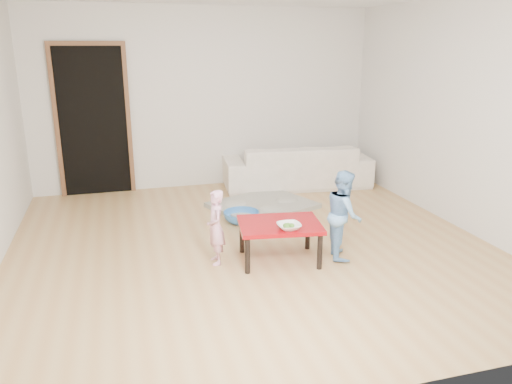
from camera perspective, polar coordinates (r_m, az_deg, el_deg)
name	(u,v)px	position (r m, az deg, el deg)	size (l,w,h in m)	color
floor	(251,245)	(5.40, -0.58, -6.03)	(5.00, 5.00, 0.01)	tan
back_wall	(206,99)	(7.47, -5.76, 10.57)	(5.00, 0.02, 2.60)	silver
right_wall	(463,115)	(6.18, 22.59, 8.13)	(0.02, 5.00, 2.60)	silver
doorway	(93,122)	(7.37, -18.11, 7.60)	(1.02, 0.08, 2.11)	brown
sofa	(296,165)	(7.54, 4.65, 3.06)	(2.17, 0.85, 0.63)	white
cushion	(277,159)	(7.24, 2.41, 3.79)	(0.42, 0.37, 0.11)	#F95E1B
red_table	(279,242)	(4.96, 2.69, -5.69)	(0.79, 0.59, 0.40)	maroon
bowl	(289,226)	(4.73, 3.79, -3.94)	(0.22, 0.22, 0.06)	white
broccoli	(289,226)	(4.73, 3.79, -3.93)	(0.12, 0.12, 0.06)	#2D5919
child_pink	(216,227)	(4.86, -4.63, -4.04)	(0.27, 0.18, 0.74)	pink
child_blue	(344,214)	(5.05, 10.00, -2.52)	(0.43, 0.34, 0.89)	#579DC9
basin	(241,217)	(6.03, -1.67, -2.88)	(0.43, 0.43, 0.14)	#3271BE
blanket	(263,205)	(6.58, 0.77, -1.53)	(1.20, 1.00, 0.06)	#999787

